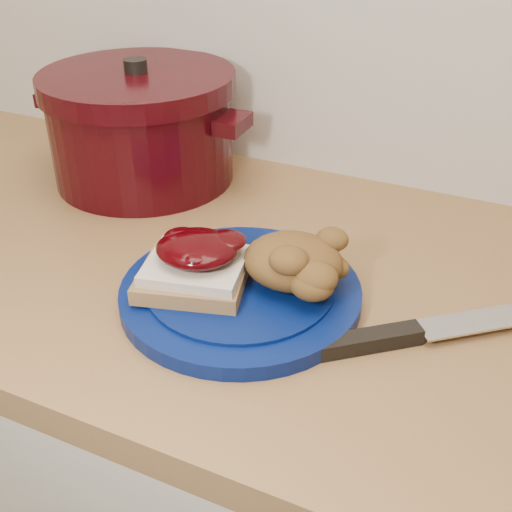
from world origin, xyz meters
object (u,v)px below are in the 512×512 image
at_px(chef_knife, 404,334).
at_px(dutch_oven, 141,126).
at_px(plate, 241,293).
at_px(butter_knife, 418,335).
at_px(pepper_grinder, 135,120).

height_order(chef_knife, dutch_oven, dutch_oven).
distance_m(plate, butter_knife, 0.20).
relative_size(plate, chef_knife, 1.02).
bearing_deg(dutch_oven, plate, -39.73).
bearing_deg(chef_knife, butter_knife, 8.98).
xyz_separation_m(dutch_oven, pepper_grinder, (-0.05, 0.06, -0.02)).
distance_m(dutch_oven, pepper_grinder, 0.08).
distance_m(plate, pepper_grinder, 0.44).
distance_m(plate, dutch_oven, 0.37).
bearing_deg(chef_knife, pepper_grinder, 111.84).
xyz_separation_m(chef_knife, dutch_oven, (-0.47, 0.23, 0.08)).
xyz_separation_m(chef_knife, butter_knife, (0.01, 0.01, -0.01)).
bearing_deg(butter_knife, plate, 145.79).
distance_m(chef_knife, dutch_oven, 0.53).
xyz_separation_m(plate, dutch_oven, (-0.28, 0.23, 0.08)).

